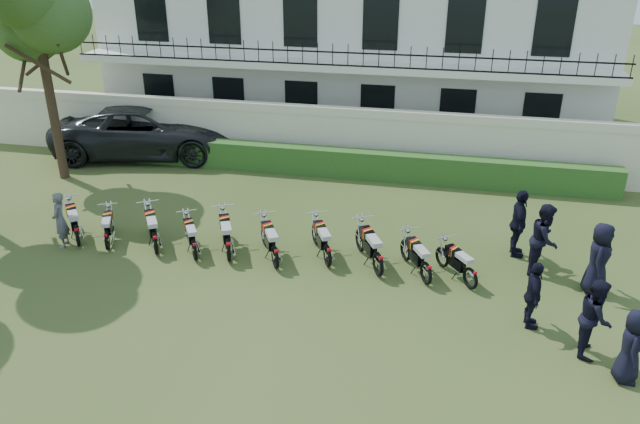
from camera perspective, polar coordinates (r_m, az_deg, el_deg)
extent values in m
plane|color=#34471C|center=(16.22, -4.92, -5.64)|extent=(100.00, 100.00, 0.00)
cube|color=beige|center=(22.92, 0.78, 6.47)|extent=(30.00, 0.30, 2.00)
cube|color=beige|center=(22.58, 0.80, 9.24)|extent=(30.00, 0.35, 0.30)
cube|color=#284C1B|center=(22.17, 2.90, 4.43)|extent=(18.00, 0.60, 1.00)
cube|color=silver|center=(28.06, 3.35, 15.09)|extent=(20.00, 8.00, 7.00)
cube|color=silver|center=(23.51, 1.47, 13.24)|extent=(20.00, 1.40, 0.25)
cube|color=black|center=(22.77, 1.17, 14.41)|extent=(20.00, 0.05, 0.05)
cube|color=black|center=(22.85, 1.16, 13.30)|extent=(20.00, 0.05, 0.05)
cube|color=black|center=(26.98, -14.35, 9.86)|extent=(1.30, 0.12, 2.20)
cube|color=black|center=(26.35, -15.18, 17.21)|extent=(1.30, 0.12, 2.20)
cube|color=black|center=(25.81, -8.27, 9.71)|extent=(1.30, 0.12, 2.20)
cube|color=black|center=(25.15, -8.77, 17.43)|extent=(1.30, 0.12, 2.20)
cube|color=black|center=(24.95, -1.69, 9.43)|extent=(1.30, 0.12, 2.20)
cube|color=black|center=(24.26, -1.80, 17.43)|extent=(1.30, 0.12, 2.20)
cube|color=black|center=(24.42, 5.24, 9.00)|extent=(1.30, 0.12, 2.20)
cube|color=black|center=(23.72, 5.58, 17.16)|extent=(1.30, 0.12, 2.20)
cube|color=black|center=(24.26, 12.36, 8.43)|extent=(1.30, 0.12, 2.20)
cube|color=black|center=(23.56, 13.15, 16.61)|extent=(1.30, 0.12, 2.20)
cube|color=black|center=(24.47, 19.44, 7.73)|extent=(1.30, 0.12, 2.20)
cube|color=black|center=(23.77, 20.66, 15.79)|extent=(1.30, 0.12, 2.20)
cylinder|color=#473323|center=(23.32, -23.32, 8.96)|extent=(0.32, 0.32, 5.25)
sphere|color=#305923|center=(22.73, -23.47, 16.36)|extent=(2.60, 2.60, 2.60)
sphere|color=#305923|center=(23.45, -25.19, 14.96)|extent=(2.20, 2.20, 2.20)
torus|color=black|center=(18.00, -21.08, -2.99)|extent=(0.46, 0.55, 0.63)
torus|color=black|center=(19.21, -21.53, -1.29)|extent=(0.46, 0.55, 0.63)
cube|color=black|center=(18.49, -21.37, -1.75)|extent=(0.50, 0.56, 0.31)
cube|color=black|center=(18.60, -21.58, -0.68)|extent=(0.50, 0.53, 0.23)
cube|color=red|center=(18.59, -21.58, -0.65)|extent=(0.22, 0.28, 0.24)
cube|color=yellow|center=(18.54, -21.56, -0.73)|extent=(0.19, 0.26, 0.24)
cube|color=#ABABAB|center=(18.11, -21.43, -1.20)|extent=(0.54, 0.60, 0.12)
cylinder|color=silver|center=(18.78, -21.83, 0.56)|extent=(0.51, 0.41, 0.03)
torus|color=black|center=(17.61, -19.04, -3.42)|extent=(0.30, 0.54, 0.55)
torus|color=black|center=(18.66, -18.70, -1.74)|extent=(0.30, 0.54, 0.55)
cube|color=black|center=(18.03, -18.94, -2.24)|extent=(0.35, 0.52, 0.27)
cube|color=black|center=(18.12, -18.98, -1.25)|extent=(0.38, 0.47, 0.20)
cube|color=red|center=(18.11, -18.99, -1.23)|extent=(0.23, 0.22, 0.21)
cube|color=yellow|center=(18.06, -19.00, -1.30)|extent=(0.21, 0.20, 0.21)
cube|color=#ABABAB|center=(17.70, -19.14, -1.78)|extent=(0.40, 0.54, 0.11)
cylinder|color=silver|center=(18.27, -19.01, -0.10)|extent=(0.51, 0.25, 0.03)
torus|color=black|center=(16.91, -14.57, -3.87)|extent=(0.41, 0.59, 0.63)
torus|color=black|center=(18.11, -15.05, -1.93)|extent=(0.41, 0.59, 0.63)
cube|color=black|center=(17.39, -14.86, -2.49)|extent=(0.46, 0.58, 0.31)
cube|color=black|center=(17.48, -15.04, -1.33)|extent=(0.48, 0.54, 0.23)
cube|color=red|center=(17.48, -15.04, -1.30)|extent=(0.24, 0.27, 0.24)
cube|color=yellow|center=(17.42, -15.02, -1.39)|extent=(0.21, 0.25, 0.24)
cube|color=#ABABAB|center=(17.00, -14.87, -1.93)|extent=(0.51, 0.62, 0.12)
cylinder|color=silver|center=(17.66, -15.26, 0.02)|extent=(0.55, 0.36, 0.03)
torus|color=black|center=(16.45, -11.09, -4.47)|extent=(0.37, 0.54, 0.58)
torus|color=black|center=(17.53, -11.71, -2.60)|extent=(0.37, 0.54, 0.58)
cube|color=black|center=(16.88, -11.42, -3.15)|extent=(0.41, 0.53, 0.28)
cube|color=black|center=(16.95, -11.60, -2.06)|extent=(0.43, 0.49, 0.21)
cube|color=red|center=(16.95, -11.61, -2.03)|extent=(0.22, 0.25, 0.22)
cube|color=yellow|center=(16.90, -11.58, -2.12)|extent=(0.20, 0.23, 0.22)
cube|color=#ABABAB|center=(16.52, -11.38, -2.65)|extent=(0.46, 0.56, 0.11)
cylinder|color=silver|center=(17.10, -11.83, -0.78)|extent=(0.50, 0.32, 0.03)
torus|color=black|center=(16.14, -8.17, -4.69)|extent=(0.36, 0.63, 0.65)
torus|color=black|center=(17.35, -8.57, -2.50)|extent=(0.36, 0.63, 0.65)
cube|color=black|center=(16.62, -8.39, -3.16)|extent=(0.42, 0.61, 0.32)
cube|color=black|center=(16.71, -8.53, -1.91)|extent=(0.45, 0.55, 0.23)
cube|color=red|center=(16.70, -8.53, -1.88)|extent=(0.26, 0.26, 0.24)
cube|color=yellow|center=(16.65, -8.51, -1.97)|extent=(0.24, 0.24, 0.24)
cube|color=#ABABAB|center=(16.22, -8.38, -2.60)|extent=(0.48, 0.64, 0.13)
cylinder|color=silver|center=(16.88, -8.69, -0.44)|extent=(0.59, 0.30, 0.03)
torus|color=black|center=(15.72, -3.58, -5.36)|extent=(0.38, 0.60, 0.63)
torus|color=black|center=(16.87, -4.62, -3.16)|extent=(0.38, 0.60, 0.63)
cube|color=black|center=(16.17, -4.10, -3.82)|extent=(0.44, 0.59, 0.31)
cube|color=black|center=(16.25, -4.31, -2.57)|extent=(0.46, 0.54, 0.23)
cube|color=red|center=(16.24, -4.31, -2.54)|extent=(0.25, 0.26, 0.24)
cube|color=yellow|center=(16.19, -4.26, -2.64)|extent=(0.22, 0.24, 0.24)
cube|color=#ABABAB|center=(15.78, -3.91, -3.27)|extent=(0.49, 0.62, 0.12)
cylinder|color=silver|center=(16.40, -4.60, -1.10)|extent=(0.56, 0.33, 0.03)
torus|color=black|center=(15.78, 1.29, -5.22)|extent=(0.36, 0.59, 0.62)
torus|color=black|center=(16.89, 0.12, -3.06)|extent=(0.36, 0.59, 0.62)
cube|color=black|center=(16.21, 0.73, -3.72)|extent=(0.41, 0.58, 0.30)
cube|color=black|center=(16.28, 0.53, -2.49)|extent=(0.44, 0.52, 0.22)
cube|color=red|center=(16.28, 0.53, -2.46)|extent=(0.25, 0.25, 0.23)
cube|color=yellow|center=(16.23, 0.59, -2.56)|extent=(0.23, 0.23, 0.23)
cube|color=#ABABAB|center=(15.83, 0.99, -3.18)|extent=(0.46, 0.61, 0.12)
cylinder|color=silver|center=(16.43, 0.25, -1.05)|extent=(0.56, 0.30, 0.03)
torus|color=black|center=(15.42, 6.23, -6.08)|extent=(0.39, 0.62, 0.65)
torus|color=black|center=(16.54, 4.49, -3.72)|extent=(0.39, 0.62, 0.65)
cube|color=black|center=(15.85, 5.42, -4.45)|extent=(0.44, 0.61, 0.32)
cube|color=black|center=(15.91, 5.15, -3.13)|extent=(0.47, 0.55, 0.23)
cube|color=red|center=(15.91, 5.15, -3.10)|extent=(0.26, 0.27, 0.25)
cube|color=yellow|center=(15.86, 5.23, -3.20)|extent=(0.23, 0.25, 0.25)
cube|color=#ABABAB|center=(15.46, 5.84, -3.88)|extent=(0.50, 0.64, 0.13)
cylinder|color=silver|center=(16.05, 4.77, -1.57)|extent=(0.58, 0.33, 0.03)
torus|color=black|center=(15.31, 10.67, -6.76)|extent=(0.36, 0.57, 0.60)
torus|color=black|center=(16.28, 8.72, -4.55)|extent=(0.36, 0.57, 0.60)
cube|color=black|center=(15.68, 9.77, -5.24)|extent=(0.41, 0.56, 0.29)
cube|color=black|center=(15.73, 9.50, -4.02)|extent=(0.43, 0.51, 0.22)
cube|color=red|center=(15.72, 9.50, -3.99)|extent=(0.23, 0.25, 0.22)
cube|color=yellow|center=(15.68, 9.59, -4.09)|extent=(0.21, 0.23, 0.22)
cube|color=#ABABAB|center=(15.33, 10.27, -4.73)|extent=(0.46, 0.58, 0.12)
cylinder|color=silver|center=(15.84, 9.09, -2.57)|extent=(0.53, 0.30, 0.03)
torus|color=black|center=(15.44, 14.90, -6.99)|extent=(0.40, 0.50, 0.56)
torus|color=black|center=(16.23, 12.30, -5.04)|extent=(0.40, 0.50, 0.56)
cube|color=black|center=(15.73, 13.72, -5.63)|extent=(0.44, 0.50, 0.28)
cube|color=black|center=(15.75, 13.34, -4.51)|extent=(0.44, 0.47, 0.20)
cube|color=red|center=(15.75, 13.35, -4.48)|extent=(0.20, 0.25, 0.21)
cube|color=yellow|center=(15.71, 13.47, -4.57)|extent=(0.17, 0.23, 0.21)
cube|color=#ABABAB|center=(15.43, 14.38, -5.13)|extent=(0.48, 0.54, 0.11)
cylinder|color=silver|center=(15.82, 12.80, -3.18)|extent=(0.46, 0.35, 0.03)
imported|color=black|center=(25.14, -15.48, 7.17)|extent=(7.52, 4.63, 1.94)
imported|color=slate|center=(18.59, -22.68, -0.69)|extent=(0.53, 0.66, 1.60)
imported|color=black|center=(13.70, 26.58, -10.91)|extent=(0.59, 0.83, 1.58)
imported|color=black|center=(14.14, 23.86, -8.80)|extent=(0.77, 0.93, 1.74)
imported|color=black|center=(14.55, 18.91, -7.22)|extent=(0.43, 0.96, 1.60)
imported|color=black|center=(16.42, 24.12, -3.88)|extent=(0.78, 1.01, 1.82)
imported|color=black|center=(16.78, 19.83, -2.36)|extent=(0.97, 1.10, 1.91)
imported|color=black|center=(17.44, 17.69, -1.01)|extent=(0.49, 1.12, 1.90)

